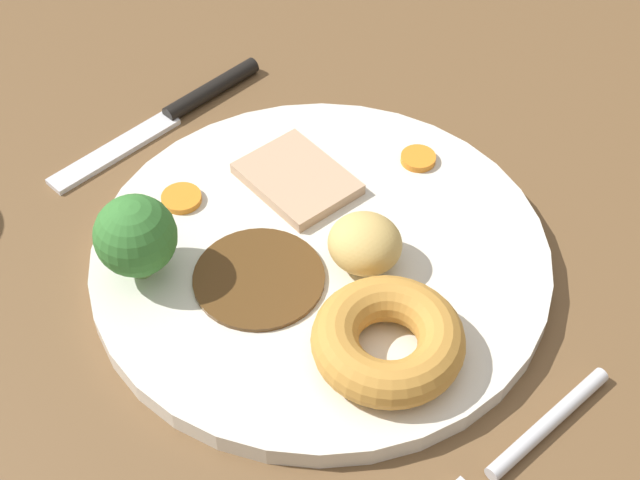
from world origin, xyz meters
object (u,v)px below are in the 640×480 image
Objects in this scene: meat_slice_main at (297,179)px; dinner_plate at (320,258)px; yorkshire_pudding at (388,340)px; roast_potato_left at (365,244)px; fork at (507,461)px; carrot_coin_front at (181,198)px; carrot_coin_back at (418,158)px; broccoli_floret at (136,236)px; knife at (177,111)px.

dinner_plate is at bearing 149.43° from meat_slice_main.
roast_potato_left is (5.67, -4.09, 0.36)cm from yorkshire_pudding.
meat_slice_main is 14.88cm from yorkshire_pudding.
dinner_plate reaches higher than fork.
fork is at bearing 164.29° from roast_potato_left.
carrot_coin_front is 1.10× the size of carrot_coin_back.
broccoli_floret is at bearing 119.11° from carrot_coin_front.
dinner_plate is 10.06cm from carrot_coin_front.
roast_potato_left is 1.90× the size of carrot_coin_back.
carrot_coin_back is at bearing -68.08° from roast_potato_left.
roast_potato_left is at bearing -35.83° from yorkshire_pudding.
meat_slice_main is 1.29× the size of broccoli_floret.
carrot_coin_back is (9.38, -13.31, -1.11)cm from yorkshire_pudding.
yorkshire_pudding is at bearing 161.02° from dinner_plate.
broccoli_floret is (5.23, 19.32, 2.91)cm from carrot_coin_back.
carrot_coin_front is (17.68, 0.49, -1.12)cm from yorkshire_pudding.
broccoli_floret reaches higher than fork.
knife is at bearing 1.60° from meat_slice_main.
carrot_coin_back is 0.16× the size of fork.
carrot_coin_back is (3.71, -9.22, -1.46)cm from roast_potato_left.
meat_slice_main reaches higher than carrot_coin_back.
carrot_coin_front is 0.17× the size of fork.
dinner_plate is 17.93cm from knife.
roast_potato_left reaches higher than yorkshire_pudding.
broccoli_floret reaches higher than dinner_plate.
broccoli_floret is (8.94, 10.10, 1.44)cm from roast_potato_left.
roast_potato_left is 0.24× the size of knife.
dinner_plate is at bearing -160.63° from carrot_coin_front.
meat_slice_main is 0.48× the size of fork.
carrot_coin_back is at bearing -123.46° from fork.
fork is (-22.26, 5.94, -1.41)cm from meat_slice_main.
roast_potato_left is 12.94cm from carrot_coin_front.
roast_potato_left reaches higher than fork.
yorkshire_pudding is at bearing -157.65° from broccoli_floret.
roast_potato_left is 13.57cm from broccoli_floret.
dinner_plate is at bearing 26.24° from roast_potato_left.
roast_potato_left reaches higher than knife.
meat_slice_main is at bearing -23.81° from yorkshire_pudding.
broccoli_floret is 24.41cm from fork.
roast_potato_left is at bearing -159.11° from carrot_coin_front.
meat_slice_main is at bearing -102.11° from fork.
broccoli_floret is (1.02, 12.00, 2.74)cm from meat_slice_main.
dinner_plate is at bearing -96.48° from fork.
carrot_coin_front is at bearing -85.97° from fork.
dinner_plate is 3.90× the size of meat_slice_main.
yorkshire_pudding is 3.62× the size of carrot_coin_back.
carrot_coin_front is at bearing 1.60° from yorkshire_pudding.
carrot_coin_back is 18.28cm from knife.
dinner_plate is 1.87× the size of fork.
roast_potato_left reaches higher than carrot_coin_front.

